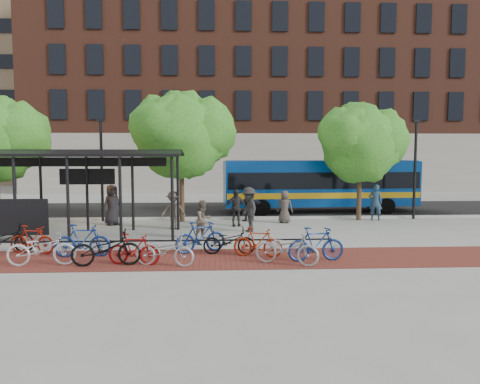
{
  "coord_description": "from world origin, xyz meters",
  "views": [
    {
      "loc": [
        -1.29,
        -20.08,
        3.52
      ],
      "look_at": [
        -0.16,
        1.86,
        1.6
      ],
      "focal_mm": 35.0,
      "sensor_mm": 36.0,
      "label": 1
    }
  ],
  "objects_px": {
    "lamp_post_right": "(415,166)",
    "bike_0": "(4,239)",
    "bus": "(320,182)",
    "pedestrian_6": "(285,207)",
    "bus_shelter": "(49,164)",
    "pedestrian_3": "(173,210)",
    "bike_3": "(82,241)",
    "bike_10": "(287,248)",
    "bike_6": "(165,250)",
    "lamp_post_left": "(102,167)",
    "bike_11": "(316,244)",
    "bike_5": "(134,249)",
    "tree_b": "(183,132)",
    "pedestrian_7": "(375,202)",
    "bike_7": "(200,237)",
    "pedestrian_8": "(203,220)",
    "bike_1": "(32,240)",
    "pedestrian_4": "(236,208)",
    "bike_2": "(42,249)",
    "pedestrian_9": "(249,209)",
    "pedestrian_5": "(249,205)",
    "tree_c": "(362,141)",
    "bike_4": "(106,248)",
    "bike_9": "(258,242)",
    "bike_8": "(229,241)"
  },
  "relations": [
    {
      "from": "pedestrian_9",
      "to": "bike_10",
      "type": "bearing_deg",
      "value": -9.04
    },
    {
      "from": "bus_shelter",
      "to": "tree_c",
      "type": "bearing_deg",
      "value": 15.06
    },
    {
      "from": "lamp_post_right",
      "to": "bike_0",
      "type": "bearing_deg",
      "value": -157.0
    },
    {
      "from": "bike_5",
      "to": "pedestrian_6",
      "type": "xyz_separation_m",
      "value": [
        5.92,
        8.26,
        0.3
      ]
    },
    {
      "from": "tree_b",
      "to": "lamp_post_right",
      "type": "xyz_separation_m",
      "value": [
        11.9,
        0.25,
        -1.71
      ]
    },
    {
      "from": "bike_0",
      "to": "pedestrian_4",
      "type": "distance_m",
      "value": 9.95
    },
    {
      "from": "pedestrian_6",
      "to": "pedestrian_8",
      "type": "distance_m",
      "value": 5.63
    },
    {
      "from": "bike_7",
      "to": "bike_11",
      "type": "xyz_separation_m",
      "value": [
        3.73,
        -1.48,
        0.01
      ]
    },
    {
      "from": "bus",
      "to": "bike_11",
      "type": "distance_m",
      "value": 12.48
    },
    {
      "from": "tree_b",
      "to": "bike_3",
      "type": "xyz_separation_m",
      "value": [
        -2.83,
        -7.86,
        -3.9
      ]
    },
    {
      "from": "tree_b",
      "to": "bike_0",
      "type": "bearing_deg",
      "value": -128.21
    },
    {
      "from": "bus_shelter",
      "to": "pedestrian_3",
      "type": "relative_size",
      "value": 6.17
    },
    {
      "from": "bus_shelter",
      "to": "bike_1",
      "type": "distance_m",
      "value": 4.25
    },
    {
      "from": "bike_5",
      "to": "bus",
      "type": "bearing_deg",
      "value": -24.88
    },
    {
      "from": "bike_3",
      "to": "bike_10",
      "type": "height_order",
      "value": "bike_3"
    },
    {
      "from": "bike_2",
      "to": "bike_4",
      "type": "xyz_separation_m",
      "value": [
        1.98,
        -0.11,
        0.01
      ]
    },
    {
      "from": "bus_shelter",
      "to": "pedestrian_4",
      "type": "distance_m",
      "value": 8.35
    },
    {
      "from": "bike_2",
      "to": "lamp_post_right",
      "type": "bearing_deg",
      "value": -64.77
    },
    {
      "from": "bike_7",
      "to": "pedestrian_7",
      "type": "height_order",
      "value": "pedestrian_7"
    },
    {
      "from": "bike_2",
      "to": "pedestrian_9",
      "type": "bearing_deg",
      "value": -55.01
    },
    {
      "from": "pedestrian_5",
      "to": "pedestrian_6",
      "type": "distance_m",
      "value": 1.87
    },
    {
      "from": "bike_11",
      "to": "pedestrian_8",
      "type": "height_order",
      "value": "pedestrian_8"
    },
    {
      "from": "bike_8",
      "to": "bike_9",
      "type": "relative_size",
      "value": 1.07
    },
    {
      "from": "tree_b",
      "to": "pedestrian_8",
      "type": "distance_m",
      "value": 6.18
    },
    {
      "from": "bus",
      "to": "pedestrian_6",
      "type": "height_order",
      "value": "bus"
    },
    {
      "from": "bike_1",
      "to": "bike_10",
      "type": "distance_m",
      "value": 8.77
    },
    {
      "from": "bike_6",
      "to": "bike_5",
      "type": "bearing_deg",
      "value": 92.89
    },
    {
      "from": "bike_7",
      "to": "pedestrian_7",
      "type": "bearing_deg",
      "value": -72.27
    },
    {
      "from": "lamp_post_right",
      "to": "bike_8",
      "type": "height_order",
      "value": "lamp_post_right"
    },
    {
      "from": "bus_shelter",
      "to": "pedestrian_3",
      "type": "xyz_separation_m",
      "value": [
        4.91,
        1.49,
        -2.14
      ]
    },
    {
      "from": "bike_6",
      "to": "lamp_post_left",
      "type": "bearing_deg",
      "value": 37.8
    },
    {
      "from": "bike_7",
      "to": "lamp_post_left",
      "type": "bearing_deg",
      "value": 12.15
    },
    {
      "from": "bike_9",
      "to": "pedestrian_7",
      "type": "distance_m",
      "value": 10.43
    },
    {
      "from": "bike_9",
      "to": "bike_3",
      "type": "bearing_deg",
      "value": 102.73
    },
    {
      "from": "bike_10",
      "to": "pedestrian_3",
      "type": "height_order",
      "value": "pedestrian_3"
    },
    {
      "from": "lamp_post_right",
      "to": "bike_6",
      "type": "relative_size",
      "value": 2.72
    },
    {
      "from": "lamp_post_right",
      "to": "bike_9",
      "type": "height_order",
      "value": "lamp_post_right"
    },
    {
      "from": "bike_5",
      "to": "pedestrian_6",
      "type": "relative_size",
      "value": 1.03
    },
    {
      "from": "lamp_post_right",
      "to": "pedestrian_8",
      "type": "xyz_separation_m",
      "value": [
        -10.8,
        -5.1,
        -1.96
      ]
    },
    {
      "from": "bus",
      "to": "bike_11",
      "type": "height_order",
      "value": "bus"
    },
    {
      "from": "bike_11",
      "to": "pedestrian_3",
      "type": "xyz_separation_m",
      "value": [
        -5.12,
        6.5,
        0.3
      ]
    },
    {
      "from": "tree_b",
      "to": "pedestrian_7",
      "type": "distance_m",
      "value": 10.35
    },
    {
      "from": "tree_b",
      "to": "pedestrian_9",
      "type": "relative_size",
      "value": 3.29
    },
    {
      "from": "bus_shelter",
      "to": "pedestrian_5",
      "type": "relative_size",
      "value": 6.53
    },
    {
      "from": "bike_11",
      "to": "pedestrian_3",
      "type": "bearing_deg",
      "value": 31.99
    },
    {
      "from": "lamp_post_left",
      "to": "bike_11",
      "type": "bearing_deg",
      "value": -45.64
    },
    {
      "from": "bike_8",
      "to": "pedestrian_9",
      "type": "height_order",
      "value": "pedestrian_9"
    },
    {
      "from": "bus",
      "to": "bike_0",
      "type": "height_order",
      "value": "bus"
    },
    {
      "from": "bike_10",
      "to": "pedestrian_6",
      "type": "height_order",
      "value": "pedestrian_6"
    },
    {
      "from": "bike_5",
      "to": "bike_6",
      "type": "height_order",
      "value": "same"
    }
  ]
}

